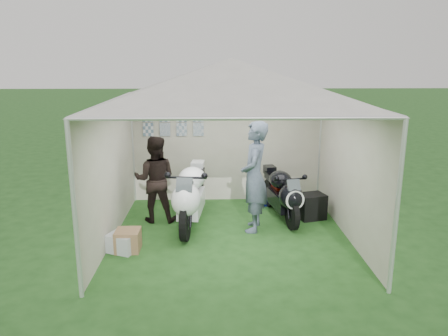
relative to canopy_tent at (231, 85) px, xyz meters
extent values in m
plane|color=#1F4A19|center=(0.00, -0.03, -2.58)|extent=(80.00, 80.00, 0.00)
cylinder|color=silver|center=(-2.00, -2.03, -1.43)|extent=(0.06, 0.06, 2.30)
cylinder|color=silver|center=(2.00, -2.03, -1.43)|extent=(0.06, 0.06, 2.30)
cylinder|color=silver|center=(-2.00, 1.97, -1.43)|extent=(0.06, 0.06, 2.30)
cylinder|color=silver|center=(2.00, 1.97, -1.43)|extent=(0.06, 0.06, 2.30)
cube|color=beige|center=(0.00, 1.97, -1.43)|extent=(4.00, 0.02, 2.30)
cube|color=beige|center=(-2.00, -0.03, -1.43)|extent=(0.02, 4.00, 2.30)
cube|color=beige|center=(2.00, -0.03, -1.43)|extent=(0.02, 4.00, 2.30)
pyramid|color=silver|center=(0.00, -0.03, 0.07)|extent=(5.66, 5.66, 0.70)
cube|color=#99A5B7|center=(-1.65, 1.95, -0.73)|extent=(0.22, 0.02, 0.28)
cube|color=#99A5B7|center=(-1.30, 1.95, -0.73)|extent=(0.22, 0.02, 0.28)
cube|color=#99A5B7|center=(-0.95, 1.95, -0.73)|extent=(0.22, 0.01, 0.28)
cube|color=#99A5B7|center=(-0.60, 1.95, -0.73)|extent=(0.22, 0.01, 0.28)
cube|color=#99A5B7|center=(-1.65, 1.95, -1.03)|extent=(0.22, 0.02, 0.28)
cube|color=#99A5B7|center=(-1.30, 1.95, -1.03)|extent=(0.22, 0.01, 0.28)
cube|color=#99A5B7|center=(-0.95, 1.95, -1.03)|extent=(0.22, 0.02, 0.28)
cube|color=#99A5B7|center=(-0.60, 1.95, -1.03)|extent=(0.22, 0.01, 0.28)
cylinder|color=#D8590C|center=(0.20, 1.94, -0.63)|extent=(3.20, 0.02, 0.02)
cylinder|color=black|center=(-0.77, -0.25, -2.24)|extent=(0.18, 0.68, 0.67)
cylinder|color=black|center=(-0.61, 1.30, -2.24)|extent=(0.23, 0.68, 0.67)
cube|color=white|center=(-0.69, 0.47, -2.15)|extent=(0.48, 1.09, 0.33)
ellipsoid|color=white|center=(-0.76, -0.14, -1.89)|extent=(0.56, 0.71, 0.56)
ellipsoid|color=white|center=(-0.68, 0.58, -1.71)|extent=(0.56, 0.73, 0.39)
cube|color=black|center=(-0.64, 1.02, -1.77)|extent=(0.35, 0.69, 0.16)
cube|color=white|center=(-0.60, 1.39, -1.69)|extent=(0.28, 0.36, 0.20)
cube|color=black|center=(-0.65, 0.91, -1.96)|extent=(0.17, 0.62, 0.11)
cube|color=#3F474C|center=(-0.77, -0.27, -1.60)|extent=(0.28, 0.19, 0.23)
cylinder|color=black|center=(1.11, 0.19, -2.29)|extent=(0.19, 0.58, 0.57)
cylinder|color=black|center=(0.89, 1.50, -2.29)|extent=(0.24, 0.58, 0.57)
cube|color=black|center=(1.01, 0.80, -2.22)|extent=(0.47, 0.94, 0.28)
ellipsoid|color=black|center=(1.10, 0.28, -1.99)|extent=(0.52, 0.63, 0.47)
ellipsoid|color=black|center=(0.99, 0.89, -1.84)|extent=(0.51, 0.65, 0.33)
cube|color=black|center=(0.93, 1.26, -1.89)|extent=(0.34, 0.60, 0.13)
cube|color=black|center=(0.87, 1.57, -1.82)|extent=(0.25, 0.32, 0.17)
cube|color=#821102|center=(0.94, 1.17, -2.05)|extent=(0.18, 0.53, 0.09)
cube|color=#3F474C|center=(1.12, 0.17, -1.74)|extent=(0.25, 0.17, 0.20)
cylinder|color=white|center=(1.13, 0.08, -1.99)|extent=(0.34, 0.08, 0.34)
cube|color=#1B24C7|center=(0.87, 1.59, -2.43)|extent=(0.44, 0.31, 0.30)
imported|color=black|center=(-1.38, 0.71, -1.76)|extent=(0.80, 0.63, 1.62)
imported|color=slate|center=(0.43, 0.22, -1.60)|extent=(0.58, 0.78, 1.96)
cube|color=black|center=(1.58, 0.75, -2.33)|extent=(0.57, 0.51, 0.48)
cube|color=#B0B5BA|center=(-1.75, -0.66, -2.43)|extent=(0.53, 0.48, 0.29)
cube|color=olive|center=(-1.66, -0.63, -2.40)|extent=(0.38, 0.38, 0.34)
camera|label=1|loc=(-0.30, -7.14, 0.39)|focal=35.00mm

